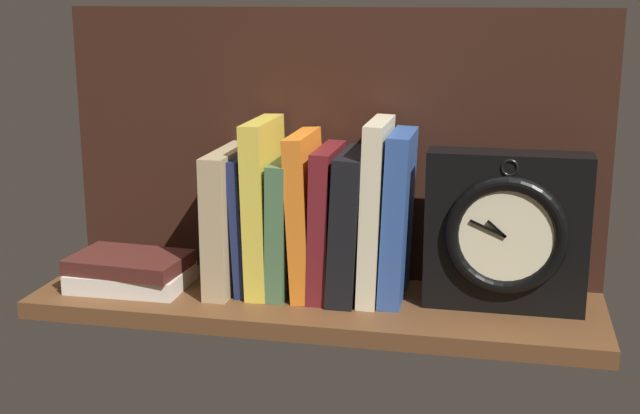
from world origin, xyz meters
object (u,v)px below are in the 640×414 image
book_navy_bierce (248,222)px  book_orange_pandolfini (306,214)px  book_cream_twain (376,210)px  book_stack_side (130,271)px  book_tan_shortstories (229,219)px  book_black_skeptic (351,225)px  book_blue_modern (398,217)px  framed_clock (506,232)px  book_maroon_dawkins (326,221)px  book_yellow_seinlanguage (265,206)px  book_green_romantic (286,225)px

book_navy_bierce → book_orange_pandolfini: size_ratio=0.85×
book_cream_twain → book_stack_side: size_ratio=1.48×
book_tan_shortstories → book_cream_twain: 22.20cm
book_orange_pandolfini → book_black_skeptic: (6.70, 0.00, -1.22)cm
book_blue_modern → book_stack_side: book_blue_modern is taller
framed_clock → book_maroon_dawkins: bearing=177.3°
book_navy_bierce → framed_clock: 37.60cm
book_cream_twain → book_blue_modern: size_ratio=1.06×
book_orange_pandolfini → book_maroon_dawkins: size_ratio=1.09×
book_yellow_seinlanguage → book_navy_bierce: bearing=180.0°
book_yellow_seinlanguage → book_orange_pandolfini: (6.25, 0.00, -0.87)cm
book_black_skeptic → framed_clock: bearing=-3.2°
book_green_romantic → book_navy_bierce: bearing=180.0°
book_tan_shortstories → book_maroon_dawkins: 14.86cm
book_black_skeptic → book_cream_twain: book_cream_twain is taller
book_green_romantic → book_orange_pandolfini: 3.61cm
book_black_skeptic → book_navy_bierce: bearing=180.0°
book_yellow_seinlanguage → book_black_skeptic: size_ratio=1.20×
book_navy_bierce → framed_clock: size_ratio=0.91×
book_yellow_seinlanguage → book_blue_modern: book_yellow_seinlanguage is taller
book_navy_bierce → book_cream_twain: (19.19, 0.00, 2.84)cm
book_tan_shortstories → book_cream_twain: (22.06, 0.00, 2.52)cm
book_black_skeptic → book_blue_modern: book_blue_modern is taller
book_navy_bierce → book_blue_modern: 22.50cm
book_tan_shortstories → book_black_skeptic: (18.47, 0.00, 0.20)cm
book_orange_pandolfini → book_tan_shortstories: bearing=180.0°
book_tan_shortstories → book_yellow_seinlanguage: 5.98cm
book_tan_shortstories → book_yellow_seinlanguage: (5.53, 0.00, 2.29)cm
book_navy_bierce → book_green_romantic: 5.86cm
book_tan_shortstories → book_orange_pandolfini: 11.86cm
book_cream_twain → book_stack_side: book_cream_twain is taller
book_tan_shortstories → book_yellow_seinlanguage: book_yellow_seinlanguage is taller
book_tan_shortstories → framed_clock: size_ratio=0.94×
book_yellow_seinlanguage → book_orange_pandolfini: bearing=0.0°
book_navy_bierce → book_stack_side: bearing=-167.7°
book_blue_modern → framed_clock: size_ratio=1.10×
book_yellow_seinlanguage → book_orange_pandolfini: size_ratio=1.07×
book_tan_shortstories → book_maroon_dawkins: size_ratio=0.96×
book_tan_shortstories → book_green_romantic: bearing=0.0°
book_yellow_seinlanguage → book_black_skeptic: (12.94, 0.00, -2.09)cm
book_orange_pandolfini → book_black_skeptic: 6.81cm
book_yellow_seinlanguage → book_black_skeptic: book_yellow_seinlanguage is taller
book_blue_modern → framed_clock: 15.25cm
book_navy_bierce → book_green_romantic: bearing=0.0°
book_tan_shortstories → book_navy_bierce: book_tan_shortstories is taller
book_navy_bierce → book_blue_modern: size_ratio=0.83×
book_orange_pandolfini → book_cream_twain: 10.34cm
book_navy_bierce → book_tan_shortstories: bearing=180.0°
book_navy_bierce → book_yellow_seinlanguage: (2.66, 0.00, 2.61)cm
book_orange_pandolfini → book_maroon_dawkins: bearing=0.0°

